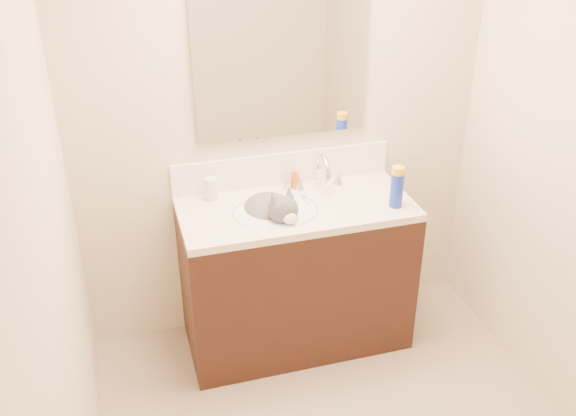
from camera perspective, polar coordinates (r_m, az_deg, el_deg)
room_shell at (r=2.18m, az=8.32°, el=3.00°), size 2.24×2.54×2.52m
vanity_cabinet at (r=3.51m, az=0.72°, el=-6.23°), size 1.20×0.55×0.82m
counter_slab at (r=3.29m, az=0.76°, el=-0.07°), size 1.20×0.55×0.04m
basin at (r=3.26m, az=-1.11°, el=-1.37°), size 0.45×0.36×0.14m
faucet at (r=3.40m, az=3.01°, el=2.97°), size 0.28×0.20×0.21m
cat at (r=3.26m, az=-1.44°, el=-0.55°), size 0.38×0.43×0.32m
backsplash at (r=3.46m, az=-0.49°, el=3.54°), size 1.20×0.02×0.18m
mirror at (r=3.26m, az=-0.53°, el=12.98°), size 0.90×0.02×0.80m
pill_bottle at (r=3.33m, az=-6.82°, el=1.71°), size 0.07×0.07×0.12m
pill_label at (r=3.34m, az=-6.81°, el=1.46°), size 0.07×0.07×0.04m
silver_jar at (r=3.43m, az=-0.06°, el=2.10°), size 0.06×0.06×0.05m
amber_bottle at (r=3.43m, az=0.62°, el=2.57°), size 0.05×0.05×0.10m
toothbrush at (r=3.35m, az=1.49°, el=0.95°), size 0.02×0.12×0.01m
toothbrush_head at (r=3.34m, az=1.49°, el=1.00°), size 0.02×0.03×0.02m
spray_can at (r=3.28m, az=9.63°, el=1.58°), size 0.09×0.09×0.18m
spray_cap at (r=3.23m, az=9.78°, el=3.30°), size 0.08×0.08×0.04m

